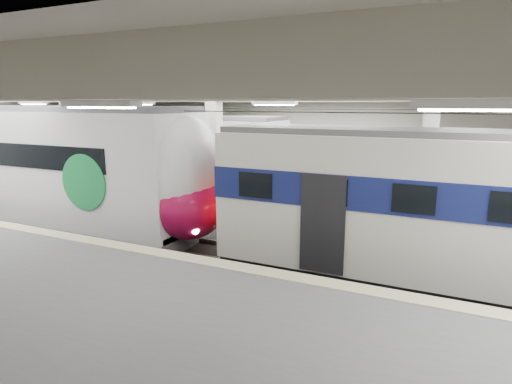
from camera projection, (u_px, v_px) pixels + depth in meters
The scene contains 4 objects.
station_hall at pixel (221, 167), 11.68m from camera, with size 36.00×24.00×5.75m.
modern_emu at pixel (68, 170), 16.67m from camera, with size 15.20×3.14×4.84m.
older_rer at pixel (459, 211), 10.95m from camera, with size 12.97×2.86×4.30m.
far_train at pixel (155, 157), 21.62m from camera, with size 13.75×3.25×4.38m.
Camera 1 is at (5.76, -11.83, 4.98)m, focal length 30.00 mm.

